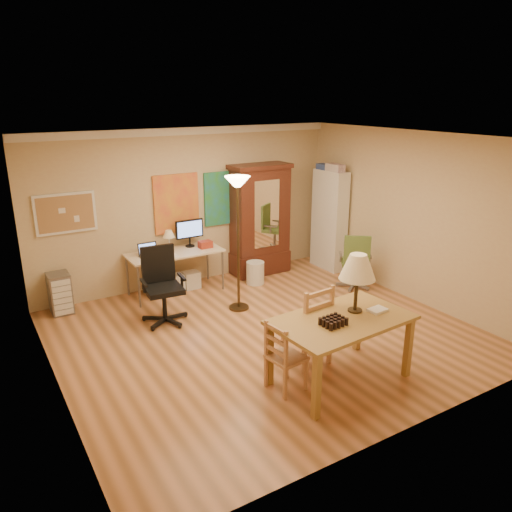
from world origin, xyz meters
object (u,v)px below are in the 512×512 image
office_chair_black (164,302)px  bookshelf (329,221)px  computer_desk (176,267)px  armoire (260,227)px  dining_table (348,303)px  office_chair_green (354,273)px

office_chair_black → bookshelf: bookshelf is taller
computer_desk → office_chair_black: size_ratio=1.41×
office_chair_black → bookshelf: 3.72m
office_chair_black → bookshelf: bearing=10.2°
armoire → bookshelf: size_ratio=1.08×
armoire → bookshelf: armoire is taller
armoire → computer_desk: bearing=-177.2°
bookshelf → office_chair_black: bearing=-169.8°
office_chair_black → armoire: 2.64m
office_chair_black → armoire: armoire is taller
computer_desk → dining_table: bearing=-79.7°
dining_table → armoire: armoire is taller
dining_table → bookshelf: size_ratio=0.88×
dining_table → computer_desk: 3.65m
computer_desk → office_chair_black: 1.19m
computer_desk → office_chair_green: (2.69, -1.45, -0.17)m
dining_table → computer_desk: (-0.65, 3.56, -0.51)m
office_chair_green → computer_desk: bearing=151.7°
computer_desk → office_chair_green: size_ratio=1.60×
dining_table → office_chair_black: bearing=116.4°
bookshelf → dining_table: bearing=-126.1°
office_chair_black → armoire: size_ratio=0.55×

